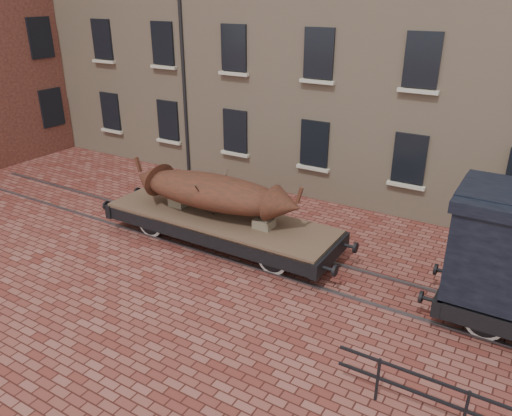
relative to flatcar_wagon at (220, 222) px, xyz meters
The scene contains 4 objects.
ground 3.43m from the flatcar_wagon, ahead, with size 90.00×90.00×0.00m, color maroon.
rail_track 3.43m from the flatcar_wagon, ahead, with size 30.00×1.52×0.06m.
flatcar_wagon is the anchor object (origin of this frame).
iron_boat 0.99m from the flatcar_wagon, behind, with size 5.91×1.90×1.44m.
Camera 1 is at (4.86, -11.40, 7.36)m, focal length 35.00 mm.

